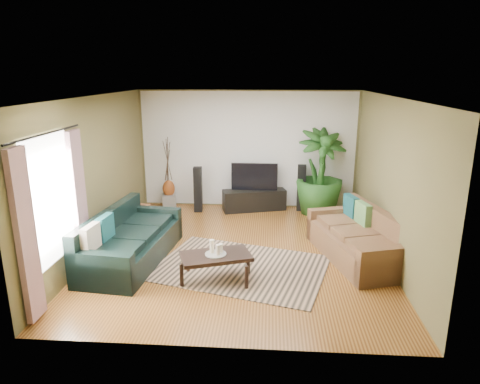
# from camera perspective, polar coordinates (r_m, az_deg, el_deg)

# --- Properties ---
(floor) EXTENTS (5.50, 5.50, 0.00)m
(floor) POSITION_cam_1_polar(r_m,az_deg,el_deg) (7.67, -0.11, -7.98)
(floor) COLOR #975D27
(floor) RESTS_ON ground
(ceiling) EXTENTS (5.50, 5.50, 0.00)m
(ceiling) POSITION_cam_1_polar(r_m,az_deg,el_deg) (7.04, -0.12, 12.60)
(ceiling) COLOR white
(ceiling) RESTS_ON ground
(wall_back) EXTENTS (5.00, 0.00, 5.00)m
(wall_back) POSITION_cam_1_polar(r_m,az_deg,el_deg) (9.92, 1.05, 5.65)
(wall_back) COLOR brown
(wall_back) RESTS_ON ground
(wall_front) EXTENTS (5.00, 0.00, 5.00)m
(wall_front) POSITION_cam_1_polar(r_m,az_deg,el_deg) (4.62, -2.62, -6.29)
(wall_front) COLOR brown
(wall_front) RESTS_ON ground
(wall_left) EXTENTS (0.00, 5.50, 5.50)m
(wall_left) POSITION_cam_1_polar(r_m,az_deg,el_deg) (7.82, -18.71, 2.07)
(wall_left) COLOR brown
(wall_left) RESTS_ON ground
(wall_right) EXTENTS (0.00, 5.50, 5.50)m
(wall_right) POSITION_cam_1_polar(r_m,az_deg,el_deg) (7.49, 19.35, 1.43)
(wall_right) COLOR brown
(wall_right) RESTS_ON ground
(backwall_panel) EXTENTS (4.90, 0.00, 4.90)m
(backwall_panel) POSITION_cam_1_polar(r_m,az_deg,el_deg) (9.91, 1.05, 5.64)
(backwall_panel) COLOR white
(backwall_panel) RESTS_ON ground
(window_pane) EXTENTS (0.00, 1.80, 1.80)m
(window_pane) POSITION_cam_1_polar(r_m,az_deg,el_deg) (6.41, -23.97, -0.90)
(window_pane) COLOR white
(window_pane) RESTS_ON ground
(curtain_near) EXTENTS (0.08, 0.35, 2.20)m
(curtain_near) POSITION_cam_1_polar(r_m,az_deg,el_deg) (5.84, -26.63, -5.35)
(curtain_near) COLOR gray
(curtain_near) RESTS_ON ground
(curtain_far) EXTENTS (0.08, 0.35, 2.20)m
(curtain_far) POSITION_cam_1_polar(r_m,az_deg,el_deg) (7.09, -20.63, -1.13)
(curtain_far) COLOR gray
(curtain_far) RESTS_ON ground
(curtain_rod) EXTENTS (0.03, 1.90, 0.03)m
(curtain_rod) POSITION_cam_1_polar(r_m,az_deg,el_deg) (6.21, -24.48, 7.08)
(curtain_rod) COLOR black
(curtain_rod) RESTS_ON ground
(sofa_left) EXTENTS (1.24, 2.43, 0.85)m
(sofa_left) POSITION_cam_1_polar(r_m,az_deg,el_deg) (7.41, -14.26, -5.80)
(sofa_left) COLOR black
(sofa_left) RESTS_ON floor
(sofa_right) EXTENTS (1.51, 2.29, 0.85)m
(sofa_right) POSITION_cam_1_polar(r_m,az_deg,el_deg) (7.52, 15.24, -5.55)
(sofa_right) COLOR brown
(sofa_right) RESTS_ON floor
(area_rug) EXTENTS (3.10, 2.57, 0.01)m
(area_rug) POSITION_cam_1_polar(r_m,az_deg,el_deg) (7.08, 0.03, -10.02)
(area_rug) COLOR tan
(area_rug) RESTS_ON floor
(coffee_table) EXTENTS (1.17, 0.89, 0.43)m
(coffee_table) POSITION_cam_1_polar(r_m,az_deg,el_deg) (6.62, -3.22, -9.99)
(coffee_table) COLOR black
(coffee_table) RESTS_ON floor
(candle_tray) EXTENTS (0.32, 0.32, 0.01)m
(candle_tray) POSITION_cam_1_polar(r_m,az_deg,el_deg) (6.53, -3.25, -8.25)
(candle_tray) COLOR gray
(candle_tray) RESTS_ON coffee_table
(candle_tall) EXTENTS (0.07, 0.07, 0.21)m
(candle_tall) POSITION_cam_1_polar(r_m,az_deg,el_deg) (6.52, -3.76, -7.23)
(candle_tall) COLOR #F3E4CE
(candle_tall) RESTS_ON candle_tray
(candle_mid) EXTENTS (0.07, 0.07, 0.16)m
(candle_mid) POSITION_cam_1_polar(r_m,az_deg,el_deg) (6.45, -2.96, -7.69)
(candle_mid) COLOR beige
(candle_mid) RESTS_ON candle_tray
(candle_short) EXTENTS (0.07, 0.07, 0.13)m
(candle_short) POSITION_cam_1_polar(r_m,az_deg,el_deg) (6.55, -2.58, -7.47)
(candle_short) COLOR #F0E2CB
(candle_short) RESTS_ON candle_tray
(tv_stand) EXTENTS (1.49, 0.80, 0.48)m
(tv_stand) POSITION_cam_1_polar(r_m,az_deg,el_deg) (9.86, 1.90, -1.06)
(tv_stand) COLOR black
(tv_stand) RESTS_ON floor
(television) EXTENTS (1.05, 0.06, 0.62)m
(television) POSITION_cam_1_polar(r_m,az_deg,el_deg) (9.74, 1.93, 2.07)
(television) COLOR black
(television) RESTS_ON tv_stand
(speaker_left) EXTENTS (0.20, 0.22, 1.03)m
(speaker_left) POSITION_cam_1_polar(r_m,az_deg,el_deg) (9.74, -5.62, 0.34)
(speaker_left) COLOR black
(speaker_left) RESTS_ON floor
(speaker_right) EXTENTS (0.20, 0.22, 1.06)m
(speaker_right) POSITION_cam_1_polar(r_m,az_deg,el_deg) (9.87, 8.17, 0.55)
(speaker_right) COLOR black
(speaker_right) RESTS_ON floor
(potted_plant) EXTENTS (1.36, 1.36, 1.90)m
(potted_plant) POSITION_cam_1_polar(r_m,az_deg,el_deg) (9.60, 10.61, 2.60)
(potted_plant) COLOR #1E4A18
(potted_plant) RESTS_ON floor
(plant_pot) EXTENTS (0.35, 0.35, 0.27)m
(plant_pot) POSITION_cam_1_polar(r_m,az_deg,el_deg) (9.81, 10.37, -2.04)
(plant_pot) COLOR black
(plant_pot) RESTS_ON floor
(pedestal) EXTENTS (0.38, 0.38, 0.31)m
(pedestal) POSITION_cam_1_polar(r_m,az_deg,el_deg) (10.22, -9.41, -1.15)
(pedestal) COLOR gray
(pedestal) RESTS_ON floor
(vase) EXTENTS (0.28, 0.28, 0.40)m
(vase) POSITION_cam_1_polar(r_m,az_deg,el_deg) (10.14, -9.49, 0.46)
(vase) COLOR #93441A
(vase) RESTS_ON pedestal
(side_table) EXTENTS (0.53, 0.53, 0.49)m
(side_table) POSITION_cam_1_polar(r_m,az_deg,el_deg) (8.88, -13.71, -3.39)
(side_table) COLOR brown
(side_table) RESTS_ON floor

